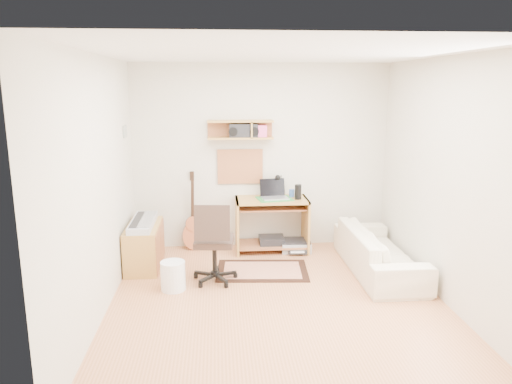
{
  "coord_description": "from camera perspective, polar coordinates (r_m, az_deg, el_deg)",
  "views": [
    {
      "loc": [
        -0.63,
        -4.84,
        2.3
      ],
      "look_at": [
        -0.15,
        1.05,
        1.0
      ],
      "focal_mm": 34.29,
      "sensor_mm": 36.0,
      "label": 1
    }
  ],
  "objects": [
    {
      "name": "speaker",
      "position": [
        6.77,
        4.93,
        0.02
      ],
      "size": [
        0.09,
        0.09,
        0.21
      ],
      "primitive_type": "cylinder",
      "color": "black",
      "rests_on": "desk"
    },
    {
      "name": "boombox",
      "position": [
        6.75,
        -1.48,
        7.13
      ],
      "size": [
        0.39,
        0.18,
        0.2
      ],
      "primitive_type": "cube",
      "color": "black",
      "rests_on": "wall_shelf"
    },
    {
      "name": "ceiling",
      "position": [
        4.89,
        2.85,
        15.95
      ],
      "size": [
        3.6,
        4.0,
        0.01
      ],
      "primitive_type": "cube",
      "color": "white",
      "rests_on": "ground"
    },
    {
      "name": "pencil_cup",
      "position": [
        6.92,
        4.18,
        -0.13
      ],
      "size": [
        0.08,
        0.08,
        0.11
      ],
      "primitive_type": "cylinder",
      "color": "#375CA6",
      "rests_on": "desk"
    },
    {
      "name": "cork_board",
      "position": [
        6.93,
        -1.86,
        3.0
      ],
      "size": [
        0.64,
        0.03,
        0.49
      ],
      "primitive_type": "cube",
      "color": "tan",
      "rests_on": "back_wall"
    },
    {
      "name": "guitar",
      "position": [
        6.94,
        -7.43,
        -2.24
      ],
      "size": [
        0.33,
        0.24,
        1.12
      ],
      "primitive_type": null,
      "rotation": [
        0.0,
        0.0,
        0.19
      ],
      "color": "#B65F38",
      "rests_on": "floor"
    },
    {
      "name": "music_keyboard",
      "position": [
        6.39,
        -13.05,
        -3.47
      ],
      "size": [
        0.27,
        0.88,
        0.08
      ],
      "primitive_type": "cube",
      "color": "#B2B5BA",
      "rests_on": "cabinet"
    },
    {
      "name": "back_wall",
      "position": [
        6.95,
        0.6,
        4.13
      ],
      "size": [
        3.6,
        0.01,
        2.6
      ],
      "primitive_type": "cube",
      "color": "beige",
      "rests_on": "ground"
    },
    {
      "name": "rug",
      "position": [
        6.25,
        0.73,
        -9.13
      ],
      "size": [
        1.19,
        0.84,
        0.02
      ],
      "primitive_type": "cube",
      "rotation": [
        0.0,
        0.0,
        -0.07
      ],
      "color": "beige",
      "rests_on": "floor"
    },
    {
      "name": "floor",
      "position": [
        5.4,
        2.55,
        -12.88
      ],
      "size": [
        3.6,
        4.0,
        0.01
      ],
      "primitive_type": "cube",
      "color": "tan",
      "rests_on": "ground"
    },
    {
      "name": "laptop",
      "position": [
        6.75,
        2.19,
        0.29
      ],
      "size": [
        0.41,
        0.41,
        0.27
      ],
      "primitive_type": null,
      "rotation": [
        0.0,
        0.0,
        0.16
      ],
      "color": "silver",
      "rests_on": "desk"
    },
    {
      "name": "right_wall",
      "position": [
        5.51,
        21.65,
        1.06
      ],
      "size": [
        0.01,
        4.0,
        2.6
      ],
      "primitive_type": "cube",
      "color": "beige",
      "rests_on": "ground"
    },
    {
      "name": "cabinet",
      "position": [
        6.48,
        -12.92,
        -6.14
      ],
      "size": [
        0.4,
        0.9,
        0.55
      ],
      "primitive_type": "cube",
      "color": "#BD8C42",
      "rests_on": "floor"
    },
    {
      "name": "task_chair",
      "position": [
        5.81,
        -4.89,
        -5.74
      ],
      "size": [
        0.55,
        0.55,
        0.99
      ],
      "primitive_type": null,
      "rotation": [
        0.0,
        0.0,
        -0.09
      ],
      "color": "#32241D",
      "rests_on": "floor"
    },
    {
      "name": "printer",
      "position": [
        6.97,
        4.69,
        -6.19
      ],
      "size": [
        0.43,
        0.34,
        0.15
      ],
      "primitive_type": "cube",
      "rotation": [
        0.0,
        0.0,
        -0.05
      ],
      "color": "#A5A8AA",
      "rests_on": "floor"
    },
    {
      "name": "wall_photo",
      "position": [
        6.48,
        -15.04,
        6.84
      ],
      "size": [
        0.02,
        0.2,
        0.15
      ],
      "primitive_type": "cube",
      "color": "#4C8CBF",
      "rests_on": "left_wall"
    },
    {
      "name": "left_wall",
      "position": [
        5.09,
        -17.92,
        0.44
      ],
      "size": [
        0.01,
        4.0,
        2.6
      ],
      "primitive_type": "cube",
      "color": "beige",
      "rests_on": "ground"
    },
    {
      "name": "waste_basket",
      "position": [
        5.73,
        -9.65,
        -9.61
      ],
      "size": [
        0.32,
        0.32,
        0.34
      ],
      "primitive_type": "cylinder",
      "rotation": [
        0.0,
        0.0,
        0.14
      ],
      "color": "white",
      "rests_on": "floor"
    },
    {
      "name": "desk",
      "position": [
        6.89,
        1.84,
        -3.84
      ],
      "size": [
        1.0,
        0.55,
        0.75
      ],
      "primitive_type": null,
      "color": "#BD8C42",
      "rests_on": "floor"
    },
    {
      "name": "desk_lamp",
      "position": [
        6.91,
        2.93,
        0.77
      ],
      "size": [
        0.11,
        0.11,
        0.32
      ],
      "primitive_type": null,
      "color": "black",
      "rests_on": "desk"
    },
    {
      "name": "wall_shelf",
      "position": [
        6.75,
        -1.85,
        7.3
      ],
      "size": [
        0.9,
        0.25,
        0.26
      ],
      "primitive_type": "cube",
      "color": "#BD8C42",
      "rests_on": "back_wall"
    },
    {
      "name": "sofa",
      "position": [
        6.32,
        14.2,
        -5.9
      ],
      "size": [
        0.53,
        1.82,
        0.71
      ],
      "primitive_type": "imported",
      "rotation": [
        0.0,
        0.0,
        1.57
      ],
      "color": "beige",
      "rests_on": "floor"
    }
  ]
}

